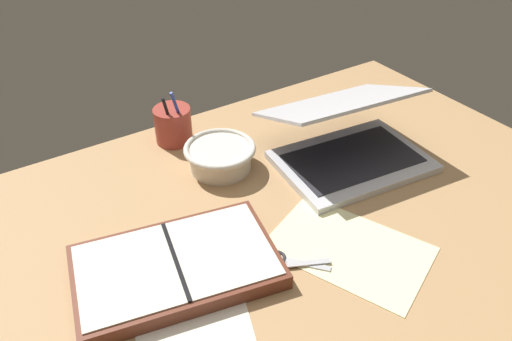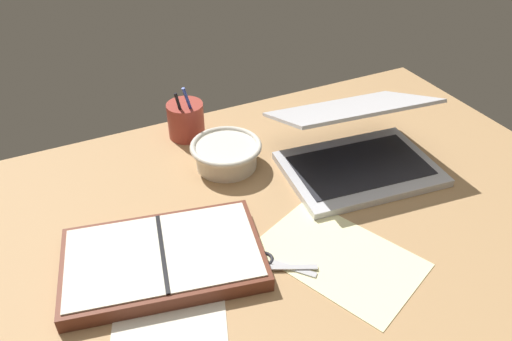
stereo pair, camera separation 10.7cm
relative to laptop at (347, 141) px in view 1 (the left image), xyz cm
name	(u,v)px [view 1 (the left image)]	position (x,y,z in cm)	size (l,w,h in cm)	color
desk_top	(296,219)	(-22.70, -10.48, -6.29)	(140.00, 100.00, 2.00)	tan
laptop	(347,141)	(0.00, 0.00, 0.00)	(38.15, 35.23, 18.15)	silver
bowl	(220,156)	(-27.59, 13.49, -1.80)	(17.06, 17.06, 6.24)	silver
pen_cup	(173,125)	(-31.61, 30.50, -0.58)	(9.40, 9.40, 15.53)	#9E382D
planner	(176,266)	(-50.95, -11.17, -3.58)	(40.75, 29.55, 3.60)	brown
scissors	(283,263)	(-33.08, -20.19, -4.95)	(11.74, 10.28, 0.80)	#B7B7BC
paper_sheet_front	(349,248)	(-19.91, -23.85, -5.21)	(19.86, 29.99, 0.16)	#F4EFB2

